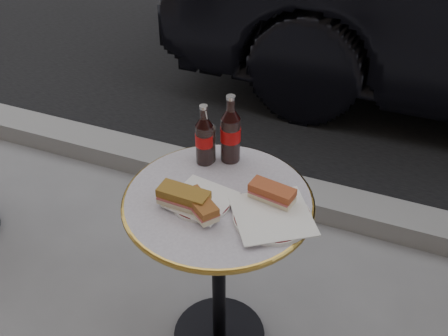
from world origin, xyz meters
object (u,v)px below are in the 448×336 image
at_px(cola_glass, 206,144).
at_px(bistro_table, 219,276).
at_px(plate_right, 272,217).
at_px(cola_bottle_left, 204,135).
at_px(plate_left, 201,201).
at_px(cola_bottle_right, 231,129).

bearing_deg(cola_glass, bistro_table, -56.66).
xyz_separation_m(plate_right, cola_bottle_left, (-0.31, 0.19, 0.11)).
xyz_separation_m(bistro_table, cola_bottle_left, (-0.12, 0.17, 0.48)).
distance_m(bistro_table, plate_left, 0.38).
xyz_separation_m(bistro_table, plate_right, (0.19, -0.03, 0.37)).
relative_size(cola_bottle_left, cola_bottle_right, 0.89).
relative_size(plate_right, cola_bottle_left, 1.07).
xyz_separation_m(cola_bottle_left, cola_glass, (0.00, 0.01, -0.05)).
bearing_deg(cola_bottle_left, cola_bottle_right, 31.78).
distance_m(bistro_table, cola_bottle_right, 0.54).
height_order(cola_bottle_left, cola_glass, cola_bottle_left).
bearing_deg(plate_right, cola_glass, 146.46).
bearing_deg(cola_bottle_left, bistro_table, -54.40).
distance_m(plate_left, plate_right, 0.23).
xyz_separation_m(plate_left, cola_bottle_left, (-0.08, 0.20, 0.11)).
bearing_deg(cola_bottle_right, bistro_table, -78.80).
bearing_deg(bistro_table, cola_glass, 123.34).
bearing_deg(plate_right, plate_left, -176.95).
distance_m(bistro_table, plate_right, 0.42).
relative_size(bistro_table, plate_left, 3.78).
bearing_deg(cola_glass, cola_bottle_right, 25.29).
relative_size(bistro_table, cola_bottle_right, 2.88).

